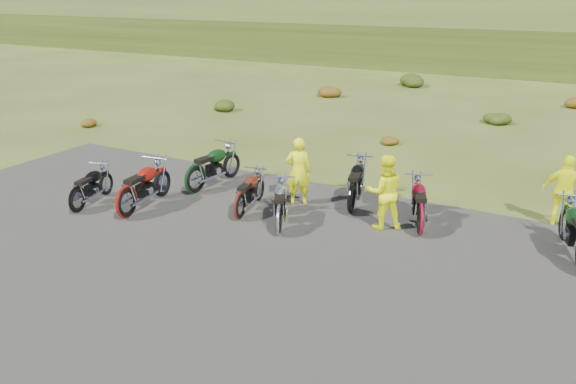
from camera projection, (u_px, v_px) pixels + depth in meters
The scene contains 20 objects.
ground at pixel (270, 240), 12.71m from camera, with size 300.00×300.00×0.00m, color #3D4818.
gravel_pad at pixel (219, 278), 11.06m from camera, with size 20.00×12.00×0.04m, color black.
hill_slope at pixel (531, 47), 53.98m from camera, with size 300.00×46.00×3.00m, color #344216, non-canonical shape.
hill_plateau at pixel (570, 18), 103.50m from camera, with size 300.00×90.00×9.17m, color #344216.
shrub_0 at pixel (91, 121), 22.96m from camera, with size 0.77×0.77×0.45m, color #6E340D.
shrub_1 at pixel (223, 104), 26.01m from camera, with size 1.03×1.03×0.61m, color #1E320C.
shrub_2 at pixel (328, 90), 29.06m from camera, with size 1.30×1.30×0.77m, color #6E340D.
shrub_3 at pixel (413, 79), 32.11m from camera, with size 1.56×1.56×0.92m, color #1E320C.
shrub_4 at pixel (388, 138), 20.40m from camera, with size 0.77×0.77×0.45m, color #6E340D.
shrub_5 at pixel (496, 117), 23.45m from camera, with size 1.03×1.03×0.61m, color #1E320C.
motorcycle_0 at pixel (79, 213), 14.22m from camera, with size 1.93×0.64×1.01m, color black, non-canonical shape.
motorcycle_1 at pixel (128, 218), 13.90m from camera, with size 2.33×0.78×1.22m, color maroon, non-canonical shape.
motorcycle_2 at pixel (196, 194), 15.55m from camera, with size 2.33×0.78×1.22m, color black, non-canonical shape.
motorcycle_3 at pixel (279, 235), 12.98m from camera, with size 2.01×0.67×1.05m, color #B5B5BA, non-canonical shape.
motorcycle_4 at pixel (240, 220), 13.82m from camera, with size 1.94×0.65×1.02m, color #561B0E, non-canonical shape.
motorcycle_5 at pixel (351, 214), 14.19m from camera, with size 2.26×0.75×1.18m, color black, non-canonical shape.
motorcycle_6 at pixel (419, 236), 12.93m from camera, with size 2.12×0.71×1.11m, color maroon, non-canonical shape.
person_middle at pixel (298, 172), 14.46m from camera, with size 0.65×0.43×1.79m, color #DEE70C.
person_right_a at pixel (384, 193), 13.02m from camera, with size 0.87×0.68×1.79m, color #DEE70C.
person_right_b at pixel (565, 192), 13.18m from camera, with size 1.01×0.42×1.73m, color #DEE70C.
Camera 1 is at (5.88, -9.97, 5.38)m, focal length 35.00 mm.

